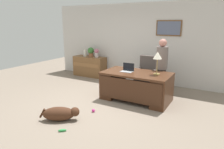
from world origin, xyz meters
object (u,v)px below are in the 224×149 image
desk (136,85)px  dog_toy_bone (62,130)px  vase_with_flowers (97,53)px  potted_plant (91,52)px  dog_toy_plush (50,115)px  person_standing (161,67)px  vase_empty (85,53)px  dog_toy_ball (93,110)px  desk_lamp (158,57)px  dog_lying (60,114)px  laptop (128,69)px  credenza (90,66)px  armchair (147,75)px

desk → dog_toy_bone: 2.35m
vase_with_flowers → potted_plant: size_ratio=0.92×
vase_with_flowers → dog_toy_plush: vase_with_flowers is taller
person_standing → vase_empty: size_ratio=6.30×
person_standing → dog_toy_ball: bearing=-117.5°
desk_lamp → potted_plant: desk_lamp is taller
dog_toy_plush → dog_lying: bearing=-5.7°
dog_toy_plush → dog_toy_ball: bearing=41.1°
person_standing → desk_lamp: 0.75m
vase_with_flowers → dog_toy_bone: 4.24m
person_standing → laptop: bearing=-135.4°
desk_lamp → credenza: bearing=155.5°
armchair → vase_with_flowers: vase_with_flowers is taller
armchair → potted_plant: bearing=168.1°
laptop → dog_toy_ball: bearing=-103.3°
dog_lying → dog_toy_plush: bearing=174.3°
person_standing → laptop: person_standing is taller
dog_lying → dog_toy_bone: 0.52m
vase_empty → armchair: bearing=-10.8°
credenza → desk_lamp: size_ratio=2.21×
dog_lying → dog_toy_ball: (0.37, 0.69, -0.12)m
credenza → potted_plant: size_ratio=3.58×
desk → vase_with_flowers: size_ratio=5.42×
armchair → dog_toy_plush: 3.15m
credenza → dog_toy_bone: (2.05, -3.76, -0.36)m
credenza → dog_toy_bone: bearing=-61.3°
armchair → desk: bearing=-87.0°
desk_lamp → vase_empty: bearing=156.8°
armchair → vase_with_flowers: 2.33m
person_standing → dog_lying: bearing=-117.7°
armchair → potted_plant: size_ratio=2.92×
person_standing → laptop: (-0.72, -0.71, -0.01)m
desk_lamp → potted_plant: bearing=155.0°
laptop → dog_toy_bone: (-0.30, -2.26, -0.79)m
armchair → laptop: 1.06m
desk → desk_lamp: 0.96m
desk_lamp → vase_with_flowers: size_ratio=1.76×
desk_lamp → vase_empty: size_ratio=2.27×
dog_lying → vase_empty: vase_empty is taller
desk → laptop: laptop is taller
desk → vase_empty: (-2.82, 1.51, 0.48)m
vase_with_flowers → vase_empty: (-0.54, 0.00, -0.05)m
vase_empty → potted_plant: potted_plant is taller
vase_empty → dog_toy_plush: (1.52, -3.38, -0.87)m
vase_empty → potted_plant: 0.29m
armchair → potted_plant: 2.59m
credenza → potted_plant: (0.07, 0.00, 0.58)m
credenza → person_standing: size_ratio=0.80×
dog_lying → dog_toy_ball: size_ratio=10.02×
armchair → dog_lying: size_ratio=1.37×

